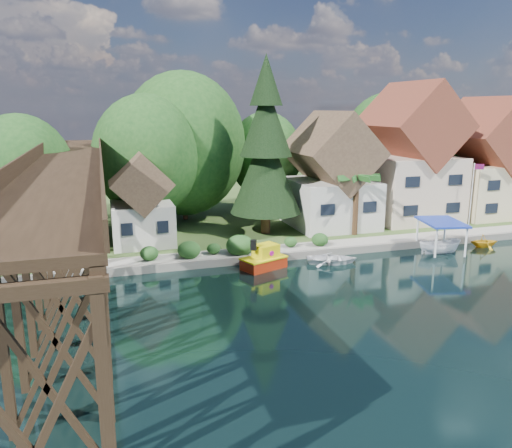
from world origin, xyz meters
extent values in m
plane|color=black|center=(0.00, 0.00, 0.00)|extent=(140.00, 140.00, 0.00)
cube|color=#2F471C|center=(0.00, 34.00, 0.25)|extent=(140.00, 52.00, 0.50)
cube|color=slate|center=(4.00, 8.00, 0.31)|extent=(60.00, 0.40, 0.62)
cube|color=gray|center=(6.00, 9.30, 0.53)|extent=(50.00, 2.60, 0.06)
cube|color=black|center=(-16.00, -16.00, 4.00)|extent=(4.00, 0.36, 8.00)
cube|color=black|center=(-16.00, -12.80, 4.00)|extent=(4.00, 0.36, 8.00)
cube|color=black|center=(-16.00, -9.60, 4.00)|extent=(4.00, 0.36, 8.00)
cube|color=black|center=(-16.00, -6.40, 4.00)|extent=(4.00, 0.36, 8.00)
cube|color=black|center=(-16.00, -3.20, 4.00)|extent=(4.00, 0.36, 8.00)
cube|color=black|center=(-16.00, 0.00, 4.00)|extent=(4.00, 0.36, 8.00)
cube|color=black|center=(-16.00, 3.20, 4.00)|extent=(4.00, 0.36, 8.00)
cube|color=black|center=(-16.00, 6.40, 4.00)|extent=(4.00, 0.36, 8.00)
cube|color=black|center=(-16.00, 9.60, 4.00)|extent=(4.00, 0.36, 8.00)
cube|color=black|center=(-16.00, 12.80, 4.00)|extent=(4.00, 0.36, 8.00)
cube|color=black|center=(-16.00, 16.00, 4.00)|extent=(4.00, 0.36, 8.00)
cube|color=black|center=(-16.00, 19.20, 4.00)|extent=(4.00, 0.36, 8.00)
cube|color=black|center=(-16.00, 22.40, 4.00)|extent=(4.00, 0.36, 8.00)
cube|color=black|center=(-16.00, 25.60, 4.00)|extent=(4.00, 0.36, 8.00)
cube|color=black|center=(-17.75, 6.00, 8.05)|extent=(0.35, 44.00, 0.35)
cube|color=black|center=(-14.25, 6.00, 8.05)|extent=(0.35, 44.00, 0.35)
cube|color=black|center=(-16.00, 6.00, 8.35)|extent=(4.00, 44.00, 0.30)
cube|color=black|center=(-18.00, 6.00, 8.90)|extent=(0.12, 44.00, 0.80)
cube|color=black|center=(-14.00, 6.00, 8.90)|extent=(0.12, 44.00, 0.80)
cube|color=beige|center=(7.00, 16.00, 2.75)|extent=(7.50, 8.00, 4.50)
cube|color=#473226|center=(7.00, 16.00, 7.70)|extent=(7.64, 8.64, 7.64)
cube|color=black|center=(4.90, 11.96, 2.98)|extent=(1.35, 0.08, 1.00)
cube|color=black|center=(9.10, 11.96, 2.98)|extent=(1.35, 0.08, 1.00)
cube|color=beige|center=(16.00, 16.50, 3.75)|extent=(8.50, 8.50, 6.50)
cube|color=brown|center=(16.00, 16.50, 10.06)|extent=(8.65, 9.18, 8.65)
cube|color=black|center=(13.62, 12.21, 4.08)|extent=(1.53, 0.08, 1.00)
cube|color=black|center=(18.38, 12.21, 4.08)|extent=(1.53, 0.08, 1.00)
cube|color=beige|center=(25.00, 16.00, 3.25)|extent=(8.00, 8.00, 5.50)
cube|color=brown|center=(25.00, 16.00, 8.88)|extent=(8.15, 8.64, 8.15)
cube|color=black|center=(22.76, 11.96, 3.53)|extent=(1.44, 0.08, 1.00)
cube|color=beige|center=(-11.00, 14.50, 2.25)|extent=(5.00, 5.00, 3.50)
cube|color=#473226|center=(-11.00, 14.50, 5.80)|extent=(5.09, 5.40, 5.09)
cube|color=black|center=(-12.40, 11.96, 2.43)|extent=(0.90, 0.08, 1.00)
cube|color=black|center=(-9.60, 11.96, 2.43)|extent=(0.90, 0.08, 1.00)
cylinder|color=#382314|center=(-10.00, 19.00, 2.75)|extent=(0.50, 0.50, 4.50)
ellipsoid|color=#184217|center=(-10.00, 19.00, 7.50)|extent=(4.40, 4.40, 5.06)
cylinder|color=#382314|center=(-6.00, 23.00, 2.98)|extent=(0.50, 0.50, 4.95)
ellipsoid|color=#184217|center=(-6.00, 23.00, 8.20)|extent=(5.00, 5.00, 5.75)
cylinder|color=#382314|center=(3.00, 24.00, 2.52)|extent=(0.50, 0.50, 4.05)
ellipsoid|color=#184217|center=(3.00, 24.00, 6.80)|extent=(4.00, 4.00, 4.60)
cylinder|color=#382314|center=(18.00, 24.00, 2.75)|extent=(0.50, 0.50, 4.50)
ellipsoid|color=#184217|center=(18.00, 24.00, 7.50)|extent=(4.60, 4.60, 5.29)
cylinder|color=#382314|center=(26.00, 20.00, 2.30)|extent=(0.50, 0.50, 3.60)
ellipsoid|color=#184217|center=(26.00, 20.00, 6.10)|extent=(3.80, 3.80, 4.37)
cylinder|color=#382314|center=(-20.00, 15.00, 2.52)|extent=(0.50, 0.50, 4.05)
ellipsoid|color=#184217|center=(-20.00, 15.00, 6.80)|extent=(4.00, 4.00, 4.60)
ellipsoid|color=#194017|center=(-8.00, 9.20, 1.27)|extent=(1.98, 1.98, 1.53)
ellipsoid|color=#194017|center=(-6.00, 9.50, 1.09)|extent=(1.54, 1.54, 1.19)
ellipsoid|color=#194017|center=(-4.00, 9.00, 1.35)|extent=(2.20, 2.20, 1.70)
ellipsoid|color=#194017|center=(-11.00, 9.40, 1.18)|extent=(1.76, 1.76, 1.36)
ellipsoid|color=#194017|center=(0.50, 9.60, 1.09)|extent=(1.54, 1.54, 1.19)
ellipsoid|color=#194017|center=(3.00, 9.30, 1.18)|extent=(1.76, 1.76, 1.36)
cylinder|color=#382314|center=(0.10, 14.99, 1.96)|extent=(0.88, 0.88, 2.92)
cone|color=black|center=(0.10, 14.99, 6.35)|extent=(6.43, 6.43, 7.80)
cone|color=black|center=(0.10, 14.99, 10.73)|extent=(4.68, 4.68, 6.34)
cone|color=black|center=(0.10, 14.99, 14.15)|extent=(2.92, 2.92, 4.39)
cylinder|color=#382314|center=(7.65, 11.97, 3.02)|extent=(0.50, 0.50, 5.05)
ellipsoid|color=#1B531D|center=(7.65, 11.97, 5.78)|extent=(4.64, 4.64, 1.15)
cylinder|color=white|center=(19.81, 11.53, 3.59)|extent=(0.09, 0.09, 6.17)
cube|color=#A80C0C|center=(20.28, 11.39, 6.32)|extent=(0.85, 0.29, 0.53)
cube|color=#B2260B|center=(-2.86, 6.46, 0.38)|extent=(3.64, 2.78, 0.86)
cube|color=yellow|center=(-2.86, 6.46, 0.84)|extent=(3.78, 2.92, 0.11)
cube|color=yellow|center=(-2.66, 6.54, 1.30)|extent=(2.08, 1.83, 1.08)
cylinder|color=black|center=(-3.77, 6.11, 2.00)|extent=(0.47, 0.47, 0.76)
cylinder|color=#B50D83|center=(-2.42, 5.92, 1.30)|extent=(0.39, 0.22, 0.39)
cylinder|color=#B50D83|center=(-2.90, 7.17, 1.30)|extent=(0.39, 0.22, 0.39)
cylinder|color=#B50D83|center=(-1.86, 6.86, 1.30)|extent=(0.22, 0.39, 0.39)
imported|color=silver|center=(2.63, 6.21, 0.40)|extent=(4.54, 3.81, 0.81)
imported|color=white|center=(12.21, 5.84, 0.67)|extent=(3.69, 2.06, 1.35)
cube|color=#1932A3|center=(12.21, 5.84, 2.70)|extent=(3.87, 4.88, 0.16)
cylinder|color=white|center=(12.97, 3.72, 1.48)|extent=(0.16, 0.16, 2.43)
cylinder|color=white|center=(13.82, 7.41, 1.48)|extent=(0.16, 0.16, 2.43)
cylinder|color=white|center=(10.60, 4.27, 1.48)|extent=(0.16, 0.16, 2.43)
cylinder|color=white|center=(11.46, 7.95, 1.48)|extent=(0.16, 0.16, 2.43)
imported|color=gold|center=(17.15, 6.38, 0.64)|extent=(2.77, 2.51, 1.27)
camera|label=1|loc=(-14.00, -27.46, 11.75)|focal=35.00mm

